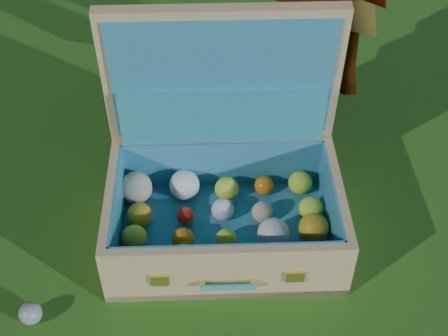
% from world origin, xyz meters
% --- Properties ---
extents(ground, '(60.00, 60.00, 0.00)m').
position_xyz_m(ground, '(0.00, 0.00, 0.00)').
color(ground, '#215114').
rests_on(ground, ground).
extents(stray_ball, '(0.06, 0.06, 0.06)m').
position_xyz_m(stray_ball, '(-0.43, -0.16, 0.03)').
color(stray_ball, teal).
rests_on(stray_ball, ground).
extents(suitcase, '(0.66, 0.51, 0.64)m').
position_xyz_m(suitcase, '(0.08, 0.19, 0.18)').
color(suitcase, tan).
rests_on(suitcase, ground).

